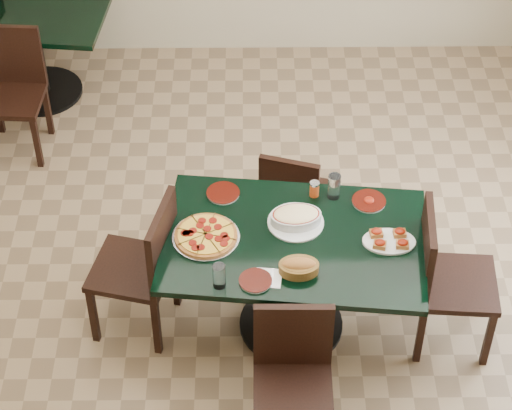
{
  "coord_description": "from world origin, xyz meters",
  "views": [
    {
      "loc": [
        0.04,
        -4.14,
        4.69
      ],
      "look_at": [
        0.08,
        0.0,
        0.8
      ],
      "focal_mm": 70.0,
      "sensor_mm": 36.0,
      "label": 1
    }
  ],
  "objects_px": {
    "lasagna_casserole": "(296,217)",
    "chair_near": "(293,371)",
    "bruschetta_platter": "(389,240)",
    "back_table": "(32,36)",
    "main_table": "(293,261)",
    "bread_basket": "(299,267)",
    "pepperoni_pizza": "(206,236)",
    "chair_far": "(292,195)",
    "chair_left": "(146,262)",
    "back_chair_near": "(13,84)",
    "chair_right": "(443,273)"
  },
  "relations": [
    {
      "from": "chair_right",
      "to": "chair_left",
      "type": "relative_size",
      "value": 1.0
    },
    {
      "from": "pepperoni_pizza",
      "to": "chair_near",
      "type": "bearing_deg",
      "value": -57.63
    },
    {
      "from": "back_chair_near",
      "to": "chair_far",
      "type": "bearing_deg",
      "value": -25.87
    },
    {
      "from": "chair_left",
      "to": "lasagna_casserole",
      "type": "distance_m",
      "value": 0.9
    },
    {
      "from": "chair_near",
      "to": "chair_left",
      "type": "relative_size",
      "value": 0.92
    },
    {
      "from": "chair_near",
      "to": "back_chair_near",
      "type": "distance_m",
      "value": 3.14
    },
    {
      "from": "main_table",
      "to": "lasagna_casserole",
      "type": "xyz_separation_m",
      "value": [
        0.01,
        0.12,
        0.23
      ]
    },
    {
      "from": "lasagna_casserole",
      "to": "chair_near",
      "type": "bearing_deg",
      "value": -97.96
    },
    {
      "from": "main_table",
      "to": "bread_basket",
      "type": "bearing_deg",
      "value": -80.67
    },
    {
      "from": "back_table",
      "to": "chair_far",
      "type": "height_order",
      "value": "chair_far"
    },
    {
      "from": "chair_near",
      "to": "chair_right",
      "type": "bearing_deg",
      "value": 36.94
    },
    {
      "from": "lasagna_casserole",
      "to": "back_chair_near",
      "type": "bearing_deg",
      "value": 133.85
    },
    {
      "from": "pepperoni_pizza",
      "to": "chair_far",
      "type": "bearing_deg",
      "value": 52.97
    },
    {
      "from": "main_table",
      "to": "back_table",
      "type": "height_order",
      "value": "same"
    },
    {
      "from": "chair_far",
      "to": "lasagna_casserole",
      "type": "height_order",
      "value": "lasagna_casserole"
    },
    {
      "from": "bruschetta_platter",
      "to": "chair_near",
      "type": "bearing_deg",
      "value": -126.41
    },
    {
      "from": "chair_right",
      "to": "bread_basket",
      "type": "bearing_deg",
      "value": 105.98
    },
    {
      "from": "chair_far",
      "to": "back_table",
      "type": "bearing_deg",
      "value": -25.12
    },
    {
      "from": "chair_far",
      "to": "chair_right",
      "type": "xyz_separation_m",
      "value": [
        0.83,
        -0.77,
        0.1
      ]
    },
    {
      "from": "chair_near",
      "to": "lasagna_casserole",
      "type": "distance_m",
      "value": 0.9
    },
    {
      "from": "chair_right",
      "to": "back_table",
      "type": "bearing_deg",
      "value": 52.12
    },
    {
      "from": "lasagna_casserole",
      "to": "pepperoni_pizza",
      "type": "bearing_deg",
      "value": -172.61
    },
    {
      "from": "chair_far",
      "to": "back_chair_near",
      "type": "distance_m",
      "value": 2.22
    },
    {
      "from": "chair_far",
      "to": "chair_left",
      "type": "xyz_separation_m",
      "value": [
        -0.87,
        -0.66,
        0.1
      ]
    },
    {
      "from": "back_table",
      "to": "lasagna_casserole",
      "type": "relative_size",
      "value": 3.83
    },
    {
      "from": "chair_near",
      "to": "lasagna_casserole",
      "type": "xyz_separation_m",
      "value": [
        0.04,
        0.85,
        0.3
      ]
    },
    {
      "from": "back_chair_near",
      "to": "lasagna_casserole",
      "type": "relative_size",
      "value": 2.88
    },
    {
      "from": "chair_right",
      "to": "lasagna_casserole",
      "type": "height_order",
      "value": "chair_right"
    },
    {
      "from": "back_table",
      "to": "chair_right",
      "type": "distance_m",
      "value": 3.65
    },
    {
      "from": "back_table",
      "to": "bruschetta_platter",
      "type": "relative_size",
      "value": 4.02
    },
    {
      "from": "back_table",
      "to": "chair_far",
      "type": "relative_size",
      "value": 1.53
    },
    {
      "from": "back_table",
      "to": "bread_basket",
      "type": "distance_m",
      "value": 3.23
    },
    {
      "from": "back_table",
      "to": "chair_right",
      "type": "height_order",
      "value": "chair_right"
    },
    {
      "from": "lasagna_casserole",
      "to": "bread_basket",
      "type": "xyz_separation_m",
      "value": [
        0.0,
        -0.38,
        -0.01
      ]
    },
    {
      "from": "chair_near",
      "to": "bread_basket",
      "type": "xyz_separation_m",
      "value": [
        0.04,
        0.47,
        0.3
      ]
    },
    {
      "from": "chair_right",
      "to": "bruschetta_platter",
      "type": "relative_size",
      "value": 3.15
    },
    {
      "from": "pepperoni_pizza",
      "to": "lasagna_casserole",
      "type": "relative_size",
      "value": 1.18
    },
    {
      "from": "chair_far",
      "to": "chair_left",
      "type": "bearing_deg",
      "value": 54.18
    },
    {
      "from": "main_table",
      "to": "bread_basket",
      "type": "distance_m",
      "value": 0.34
    },
    {
      "from": "chair_far",
      "to": "chair_right",
      "type": "height_order",
      "value": "chair_right"
    },
    {
      "from": "back_table",
      "to": "lasagna_casserole",
      "type": "distance_m",
      "value": 2.94
    },
    {
      "from": "pepperoni_pizza",
      "to": "bread_basket",
      "type": "relative_size",
      "value": 1.73
    },
    {
      "from": "back_table",
      "to": "chair_right",
      "type": "bearing_deg",
      "value": -35.9
    },
    {
      "from": "main_table",
      "to": "chair_left",
      "type": "height_order",
      "value": "chair_left"
    },
    {
      "from": "bread_basket",
      "to": "chair_near",
      "type": "bearing_deg",
      "value": -95.85
    },
    {
      "from": "chair_near",
      "to": "bruschetta_platter",
      "type": "height_order",
      "value": "chair_near"
    },
    {
      "from": "back_table",
      "to": "back_chair_near",
      "type": "relative_size",
      "value": 1.33
    },
    {
      "from": "chair_left",
      "to": "back_chair_near",
      "type": "bearing_deg",
      "value": -134.94
    },
    {
      "from": "chair_near",
      "to": "pepperoni_pizza",
      "type": "relative_size",
      "value": 2.34
    },
    {
      "from": "chair_far",
      "to": "chair_right",
      "type": "bearing_deg",
      "value": 153.7
    }
  ]
}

